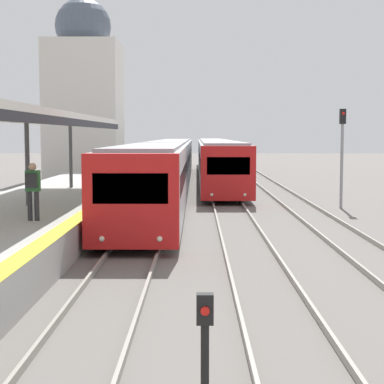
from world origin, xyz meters
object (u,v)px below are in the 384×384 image
object	(u,v)px
train_far	(215,156)
signal_mast_far	(342,145)
person_on_platform	(33,187)
signal_post_near	(205,344)
train_near	(168,162)

from	to	relation	value
train_far	signal_mast_far	bearing A→B (deg)	-76.89
person_on_platform	train_far	distance (m)	35.01
person_on_platform	signal_post_near	world-z (taller)	person_on_platform
person_on_platform	train_far	xyz separation A→B (m)	(6.23, 34.45, -0.28)
train_near	signal_post_near	bearing A→B (deg)	-86.78
signal_post_near	signal_mast_far	distance (m)	23.80
train_near	person_on_platform	bearing A→B (deg)	-97.02
train_near	signal_mast_far	world-z (taller)	signal_mast_far
person_on_platform	train_near	distance (m)	23.45
train_near	train_far	bearing A→B (deg)	73.26
train_near	signal_mast_far	distance (m)	14.40
person_on_platform	signal_mast_far	distance (m)	16.51
signal_post_near	signal_mast_far	xyz separation A→B (m)	(6.71, 22.75, 1.95)
train_far	signal_mast_far	size ratio (longest dim) A/B	9.41
train_far	train_near	bearing A→B (deg)	-106.74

